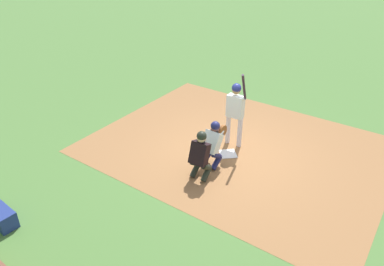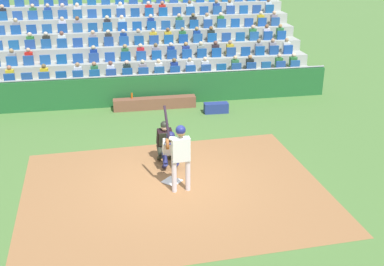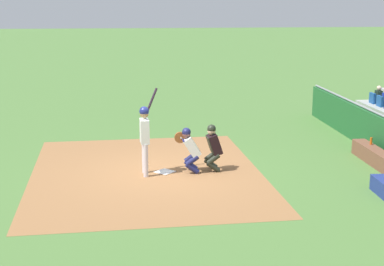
{
  "view_description": "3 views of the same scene",
  "coord_description": "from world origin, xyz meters",
  "px_view_note": "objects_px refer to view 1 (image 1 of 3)",
  "views": [
    {
      "loc": [
        4.31,
        -7.29,
        5.47
      ],
      "look_at": [
        -0.59,
        -0.85,
        0.85
      ],
      "focal_mm": 34.35,
      "sensor_mm": 36.0,
      "label": 1
    },
    {
      "loc": [
        1.5,
        11.29,
        6.21
      ],
      "look_at": [
        -0.58,
        -0.13,
        1.35
      ],
      "focal_mm": 44.17,
      "sensor_mm": 36.0,
      "label": 2
    },
    {
      "loc": [
        -15.16,
        0.92,
        4.59
      ],
      "look_at": [
        0.48,
        -0.79,
        0.96
      ],
      "focal_mm": 54.64,
      "sensor_mm": 36.0,
      "label": 3
    }
  ],
  "objects_px": {
    "home_plate_umpire": "(200,154)",
    "catcher_crouching": "(213,142)",
    "batter_at_plate": "(236,108)",
    "home_plate_marker": "(228,154)"
  },
  "relations": [
    {
      "from": "batter_at_plate",
      "to": "home_plate_umpire",
      "type": "xyz_separation_m",
      "value": [
        0.18,
        -1.84,
        -0.45
      ]
    },
    {
      "from": "home_plate_umpire",
      "to": "catcher_crouching",
      "type": "bearing_deg",
      "value": 96.56
    },
    {
      "from": "home_plate_umpire",
      "to": "batter_at_plate",
      "type": "bearing_deg",
      "value": 95.54
    },
    {
      "from": "catcher_crouching",
      "to": "home_plate_umpire",
      "type": "relative_size",
      "value": 0.96
    },
    {
      "from": "home_plate_marker",
      "to": "home_plate_umpire",
      "type": "xyz_separation_m",
      "value": [
        0.02,
        -1.32,
        0.69
      ]
    },
    {
      "from": "home_plate_marker",
      "to": "catcher_crouching",
      "type": "xyz_separation_m",
      "value": [
        -0.05,
        -0.67,
        0.69
      ]
    },
    {
      "from": "home_plate_marker",
      "to": "home_plate_umpire",
      "type": "bearing_deg",
      "value": -89.12
    },
    {
      "from": "home_plate_marker",
      "to": "home_plate_umpire",
      "type": "height_order",
      "value": "home_plate_umpire"
    },
    {
      "from": "home_plate_marker",
      "to": "catcher_crouching",
      "type": "distance_m",
      "value": 0.96
    },
    {
      "from": "batter_at_plate",
      "to": "home_plate_umpire",
      "type": "height_order",
      "value": "batter_at_plate"
    }
  ]
}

